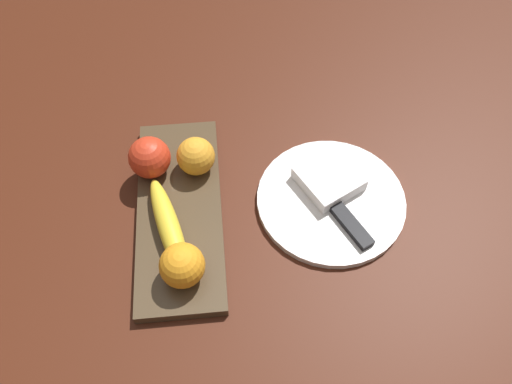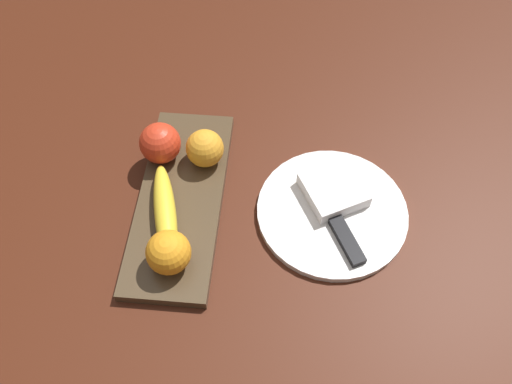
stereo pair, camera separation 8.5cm
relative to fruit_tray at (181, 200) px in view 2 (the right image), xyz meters
name	(u,v)px [view 2 (the right image)]	position (x,y,z in m)	size (l,w,h in m)	color
ground_plane	(174,216)	(-0.03, 0.01, -0.01)	(2.40, 2.40, 0.00)	#461C0E
fruit_tray	(181,200)	(0.00, 0.00, 0.00)	(0.37, 0.14, 0.02)	#493825
apple	(160,143)	(0.08, 0.04, 0.05)	(0.07, 0.07, 0.07)	red
banana	(165,214)	(-0.05, 0.01, 0.03)	(0.20, 0.04, 0.04)	yellow
orange_near_apple	(169,252)	(-0.12, -0.01, 0.04)	(0.07, 0.07, 0.07)	orange
orange_near_banana	(205,148)	(0.08, -0.03, 0.04)	(0.07, 0.07, 0.07)	orange
dinner_plate	(332,212)	(0.00, -0.26, 0.00)	(0.25, 0.25, 0.01)	white
folded_napkin	(333,190)	(0.03, -0.26, 0.02)	(0.09, 0.09, 0.03)	white
knife	(342,233)	(-0.05, -0.27, 0.01)	(0.17, 0.10, 0.01)	silver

